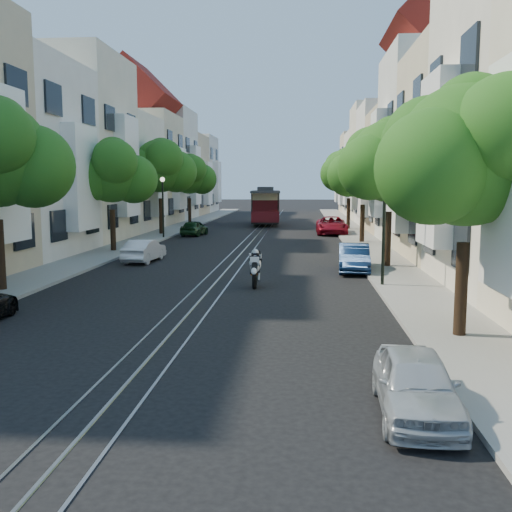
% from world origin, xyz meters
% --- Properties ---
extents(ground, '(200.00, 200.00, 0.00)m').
position_xyz_m(ground, '(0.00, 28.00, 0.00)').
color(ground, black).
rests_on(ground, ground).
extents(sidewalk_east, '(2.50, 80.00, 0.12)m').
position_xyz_m(sidewalk_east, '(7.25, 28.00, 0.06)').
color(sidewalk_east, gray).
rests_on(sidewalk_east, ground).
extents(sidewalk_west, '(2.50, 80.00, 0.12)m').
position_xyz_m(sidewalk_west, '(-7.25, 28.00, 0.06)').
color(sidewalk_west, gray).
rests_on(sidewalk_west, ground).
extents(rail_left, '(0.06, 80.00, 0.02)m').
position_xyz_m(rail_left, '(-0.55, 28.00, 0.01)').
color(rail_left, gray).
rests_on(rail_left, ground).
extents(rail_slot, '(0.06, 80.00, 0.02)m').
position_xyz_m(rail_slot, '(0.00, 28.00, 0.01)').
color(rail_slot, gray).
rests_on(rail_slot, ground).
extents(rail_right, '(0.06, 80.00, 0.02)m').
position_xyz_m(rail_right, '(0.55, 28.00, 0.01)').
color(rail_right, gray).
rests_on(rail_right, ground).
extents(lane_line, '(0.08, 80.00, 0.01)m').
position_xyz_m(lane_line, '(0.00, 28.00, 0.00)').
color(lane_line, tan).
rests_on(lane_line, ground).
extents(townhouses_east, '(7.75, 72.00, 12.00)m').
position_xyz_m(townhouses_east, '(11.87, 27.91, 5.18)').
color(townhouses_east, beige).
rests_on(townhouses_east, ground).
extents(townhouses_west, '(7.75, 72.00, 11.76)m').
position_xyz_m(townhouses_west, '(-11.87, 27.91, 5.08)').
color(townhouses_west, silver).
rests_on(townhouses_west, ground).
extents(tree_e_a, '(4.72, 3.87, 6.27)m').
position_xyz_m(tree_e_a, '(7.26, -3.02, 4.40)').
color(tree_e_a, black).
rests_on(tree_e_a, ground).
extents(tree_e_b, '(4.93, 4.08, 6.68)m').
position_xyz_m(tree_e_b, '(7.26, 8.98, 4.73)').
color(tree_e_b, black).
rests_on(tree_e_b, ground).
extents(tree_e_c, '(4.84, 3.99, 6.52)m').
position_xyz_m(tree_e_c, '(7.26, 19.98, 4.60)').
color(tree_e_c, black).
rests_on(tree_e_c, ground).
extents(tree_e_d, '(5.01, 4.16, 6.85)m').
position_xyz_m(tree_e_d, '(7.26, 30.98, 4.87)').
color(tree_e_d, black).
rests_on(tree_e_d, ground).
extents(tree_w_b, '(4.72, 3.87, 6.27)m').
position_xyz_m(tree_w_b, '(-7.14, 13.98, 4.40)').
color(tree_w_b, black).
rests_on(tree_w_b, ground).
extents(tree_w_c, '(5.13, 4.28, 7.09)m').
position_xyz_m(tree_w_c, '(-7.14, 24.98, 5.07)').
color(tree_w_c, black).
rests_on(tree_w_c, ground).
extents(tree_w_d, '(4.84, 3.99, 6.52)m').
position_xyz_m(tree_w_d, '(-7.14, 35.98, 4.60)').
color(tree_w_d, black).
rests_on(tree_w_d, ground).
extents(lamp_east, '(0.32, 0.32, 4.16)m').
position_xyz_m(lamp_east, '(6.30, 4.00, 2.85)').
color(lamp_east, black).
rests_on(lamp_east, ground).
extents(lamp_west, '(0.32, 0.32, 4.16)m').
position_xyz_m(lamp_west, '(-6.30, 22.00, 2.85)').
color(lamp_west, black).
rests_on(lamp_west, ground).
extents(sportbike_rider, '(0.46, 1.95, 1.37)m').
position_xyz_m(sportbike_rider, '(1.60, 3.99, 0.78)').
color(sportbike_rider, black).
rests_on(sportbike_rider, ground).
extents(cable_car, '(3.04, 8.55, 3.24)m').
position_xyz_m(cable_car, '(-0.08, 36.89, 1.92)').
color(cable_car, black).
rests_on(cable_car, ground).
extents(parked_car_e_near, '(1.39, 3.18, 1.07)m').
position_xyz_m(parked_car_e_near, '(5.20, -7.81, 0.53)').
color(parked_car_e_near, '#A5ACB1').
rests_on(parked_car_e_near, ground).
extents(parked_car_e_mid, '(1.49, 3.76, 1.22)m').
position_xyz_m(parked_car_e_mid, '(5.60, 7.86, 0.61)').
color(parked_car_e_mid, '#0D2144').
rests_on(parked_car_e_mid, ground).
extents(parked_car_e_far, '(2.26, 4.88, 1.36)m').
position_xyz_m(parked_car_e_far, '(5.60, 26.66, 0.68)').
color(parked_car_e_far, maroon).
rests_on(parked_car_e_far, ground).
extents(parked_car_w_mid, '(1.43, 3.45, 1.11)m').
position_xyz_m(parked_car_w_mid, '(-4.40, 10.28, 0.56)').
color(parked_car_w_mid, silver).
rests_on(parked_car_w_mid, ground).
extents(parked_car_w_far, '(1.79, 3.50, 1.14)m').
position_xyz_m(parked_car_w_far, '(-4.64, 24.79, 0.57)').
color(parked_car_w_far, '#15361A').
rests_on(parked_car_w_far, ground).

